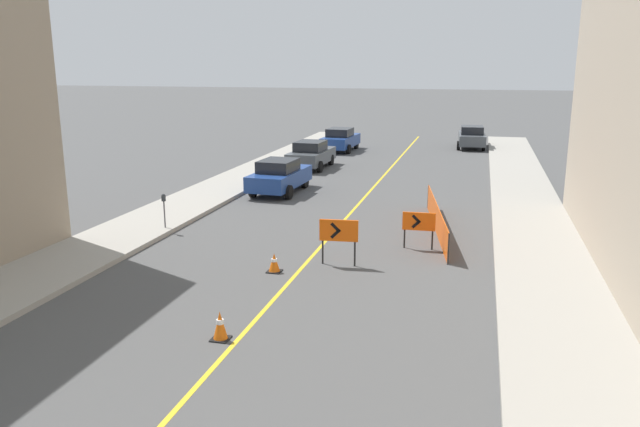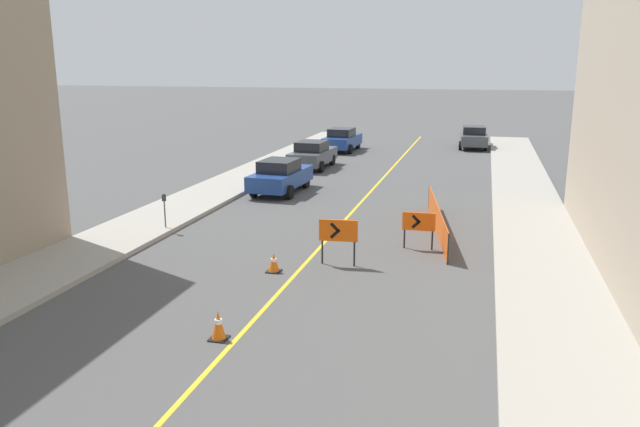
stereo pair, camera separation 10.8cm
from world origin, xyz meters
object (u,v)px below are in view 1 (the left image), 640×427
parked_car_curb_far (340,139)px  parking_meter_far_curb (164,204)px  traffic_cone_fourth (274,263)px  arrow_barricade_primary (339,233)px  parked_car_opposite_side (472,137)px  traffic_cone_third (220,326)px  parked_car_curb_mid (311,155)px  parked_car_curb_near (279,176)px  arrow_barricade_secondary (419,223)px

parked_car_curb_far → parking_meter_far_curb: parked_car_curb_far is taller
traffic_cone_fourth → arrow_barricade_primary: arrow_barricade_primary is taller
parked_car_curb_far → parked_car_opposite_side: 9.60m
traffic_cone_third → parked_car_curb_far: 30.59m
arrow_barricade_primary → parked_car_curb_mid: 17.89m
parked_car_opposite_side → traffic_cone_fourth: bearing=-102.9°
parked_car_curb_near → parked_car_curb_mid: 7.15m
traffic_cone_third → arrow_barricade_secondary: bearing=66.3°
arrow_barricade_primary → parking_meter_far_curb: parking_meter_far_curb is taller
arrow_barricade_primary → parked_car_curb_mid: bearing=102.4°
parked_car_curb_far → parked_car_opposite_side: (8.81, 3.82, 0.00)m
traffic_cone_third → arrow_barricade_secondary: (3.55, 8.09, 0.55)m
arrow_barricade_secondary → parking_meter_far_curb: 9.12m
arrow_barricade_secondary → parking_meter_far_curb: parking_meter_far_curb is taller
arrow_barricade_secondary → parked_car_curb_far: bearing=106.7°
parked_car_curb_mid → parked_car_opposite_side: size_ratio=0.99×
traffic_cone_third → parked_car_opposite_side: size_ratio=0.15×
traffic_cone_fourth → parking_meter_far_curb: parking_meter_far_curb is taller
parked_car_curb_far → traffic_cone_fourth: bearing=-78.6°
traffic_cone_fourth → parked_car_opposite_side: size_ratio=0.13×
arrow_barricade_secondary → parking_meter_far_curb: (-9.12, -0.15, 0.18)m
traffic_cone_fourth → arrow_barricade_secondary: bearing=41.5°
arrow_barricade_primary → arrow_barricade_secondary: bearing=41.3°
arrow_barricade_primary → parked_car_opposite_side: parked_car_opposite_side is taller
arrow_barricade_secondary → parked_car_curb_near: parked_car_curb_near is taller
parked_car_opposite_side → parking_meter_far_curb: parked_car_opposite_side is taller
traffic_cone_third → parked_car_curb_mid: 23.18m
traffic_cone_third → parked_car_curb_far: parked_car_curb_far is taller
traffic_cone_third → parked_car_curb_near: parked_car_curb_near is taller
traffic_cone_third → arrow_barricade_secondary: 8.85m
traffic_cone_fourth → parked_car_curb_near: 11.52m
parked_car_curb_far → parked_car_opposite_side: size_ratio=1.00×
traffic_cone_fourth → arrow_barricade_primary: (1.69, 1.10, 0.74)m
traffic_cone_fourth → arrow_barricade_primary: 2.15m
arrow_barricade_primary → parking_meter_far_curb: (-6.94, 2.15, 0.03)m
traffic_cone_third → parked_car_curb_far: size_ratio=0.15×
parked_car_curb_far → arrow_barricade_primary: bearing=-74.5°
traffic_cone_fourth → parked_car_curb_far: (-3.74, 25.64, 0.52)m
traffic_cone_third → arrow_barricade_primary: (1.38, 5.78, 0.69)m
parked_car_curb_mid → parking_meter_far_curb: 14.95m
parked_car_curb_mid → parked_car_opposite_side: (8.86, 11.34, 0.00)m
traffic_cone_fourth → parked_car_curb_far: 25.92m
arrow_barricade_primary → parked_car_curb_near: (-5.09, 9.88, -0.22)m
arrow_barricade_primary → traffic_cone_third: bearing=-108.9°
traffic_cone_fourth → parked_car_opposite_side: bearing=80.3°
arrow_barricade_secondary → parked_car_opposite_side: bearing=85.2°
parked_car_curb_near → parked_car_opposite_side: bearing=68.5°
traffic_cone_third → parked_car_curb_far: bearing=97.6°
arrow_barricade_primary → arrow_barricade_secondary: size_ratio=1.15×
parked_car_curb_far → parked_car_opposite_side: same height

